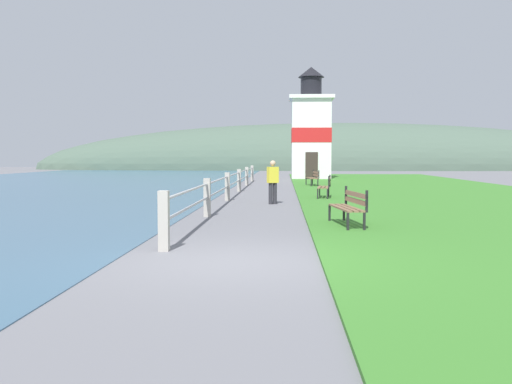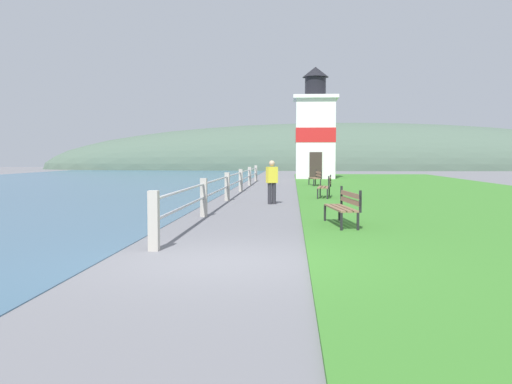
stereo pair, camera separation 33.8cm
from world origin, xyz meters
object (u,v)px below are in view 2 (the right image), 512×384
park_bench_midway (326,186)px  person_strolling (272,180)px  park_bench_far (316,177)px  park_bench_near (344,205)px  lighthouse (315,132)px

park_bench_midway → person_strolling: 3.26m
park_bench_far → person_strolling: bearing=73.2°
park_bench_near → park_bench_far: bearing=-98.1°
park_bench_near → park_bench_far: 18.58m
park_bench_midway → park_bench_far: same height
park_bench_near → park_bench_midway: (0.11, 9.10, -0.00)m
park_bench_near → lighthouse: (0.48, 29.15, 2.99)m
park_bench_near → person_strolling: person_strolling is taller
park_bench_midway → lighthouse: 20.27m
park_bench_midway → person_strolling: person_strolling is taller
park_bench_midway → person_strolling: size_ratio=1.08×
park_bench_midway → person_strolling: (-2.05, -2.52, 0.30)m
park_bench_midway → lighthouse: bearing=-84.8°
lighthouse → person_strolling: 22.85m
park_bench_midway → park_bench_far: size_ratio=0.91×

